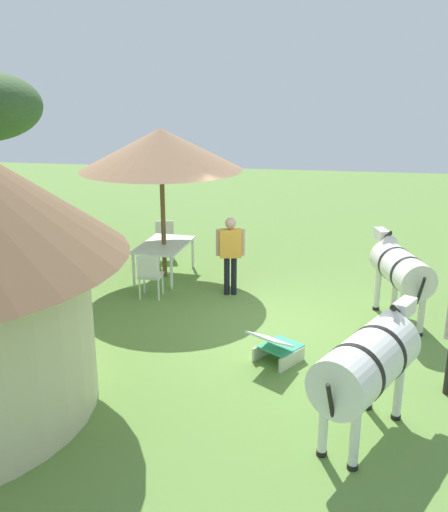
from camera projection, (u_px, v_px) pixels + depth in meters
ground_plane at (264, 325)px, 10.04m from camera, size 36.00×36.00×0.00m
shade_umbrella at (161, 149)px, 11.71m from camera, size 3.41×3.41×3.21m
patio_dining_table at (164, 247)px, 12.34m from camera, size 1.66×1.08×0.74m
patio_chair_west_end at (165, 237)px, 13.65m from camera, size 0.52×0.53×0.90m
patio_chair_near_hut at (150, 273)px, 11.12m from camera, size 0.44×0.46×0.90m
guest_beside_umbrella at (230, 249)px, 11.20m from camera, size 0.28×0.56×1.59m
striped_lounge_chair at (276, 347)px, 8.68m from camera, size 0.97×0.89×0.59m
zebra_nearest_camera at (400, 269)px, 9.95m from camera, size 2.16×0.99×1.52m
zebra_by_umbrella at (368, 362)px, 6.69m from camera, size 2.09×1.40×1.51m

